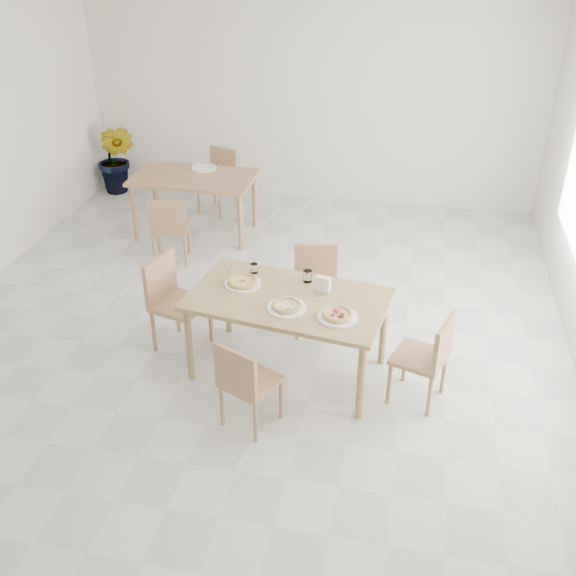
% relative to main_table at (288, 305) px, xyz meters
% --- Properties ---
extents(main_table, '(1.76, 1.16, 0.75)m').
position_rel_main_table_xyz_m(main_table, '(0.00, 0.00, 0.00)').
color(main_table, '#A38653').
rests_on(main_table, ground).
extents(chair_south, '(0.51, 0.51, 0.78)m').
position_rel_main_table_xyz_m(chair_south, '(-0.18, -0.78, -0.22)').
color(chair_south, '#AA7855').
rests_on(chair_south, ground).
extents(chair_north, '(0.47, 0.47, 0.82)m').
position_rel_main_table_xyz_m(chair_north, '(0.11, 0.77, -0.20)').
color(chair_north, '#AA7855').
rests_on(chair_north, ground).
extents(chair_west, '(0.54, 0.54, 0.88)m').
position_rel_main_table_xyz_m(chair_west, '(-1.11, 0.20, -0.16)').
color(chair_west, '#AA7855').
rests_on(chair_west, ground).
extents(chair_east, '(0.51, 0.51, 0.81)m').
position_rel_main_table_xyz_m(chair_east, '(1.19, -0.19, -0.21)').
color(chair_east, '#AA7855').
rests_on(chair_east, ground).
extents(plate_margherita, '(0.32, 0.32, 0.02)m').
position_rel_main_table_xyz_m(plate_margherita, '(-0.42, 0.13, 0.08)').
color(plate_margherita, white).
rests_on(plate_margherita, main_table).
extents(plate_mushroom, '(0.32, 0.32, 0.02)m').
position_rel_main_table_xyz_m(plate_mushroom, '(0.03, -0.18, 0.08)').
color(plate_mushroom, white).
rests_on(plate_mushroom, main_table).
extents(plate_pepperoni, '(0.32, 0.32, 0.02)m').
position_rel_main_table_xyz_m(plate_pepperoni, '(0.45, -0.23, 0.08)').
color(plate_pepperoni, white).
rests_on(plate_pepperoni, main_table).
extents(pizza_margherita, '(0.33, 0.33, 0.03)m').
position_rel_main_table_xyz_m(pizza_margherita, '(-0.42, 0.13, 0.11)').
color(pizza_margherita, '#EDC16F').
rests_on(pizza_margherita, plate_margherita).
extents(pizza_mushroom, '(0.29, 0.29, 0.03)m').
position_rel_main_table_xyz_m(pizza_mushroom, '(0.03, -0.18, 0.11)').
color(pizza_mushroom, '#EDC16F').
rests_on(pizza_mushroom, plate_mushroom).
extents(pizza_pepperoni, '(0.31, 0.31, 0.03)m').
position_rel_main_table_xyz_m(pizza_pepperoni, '(0.45, -0.23, 0.11)').
color(pizza_pepperoni, '#EDC16F').
rests_on(pizza_pepperoni, plate_pepperoni).
extents(tumbler_a, '(0.08, 0.08, 0.11)m').
position_rel_main_table_xyz_m(tumbler_a, '(0.11, 0.30, 0.13)').
color(tumbler_a, white).
rests_on(tumbler_a, main_table).
extents(tumbler_b, '(0.07, 0.07, 0.09)m').
position_rel_main_table_xyz_m(tumbler_b, '(-0.38, 0.36, 0.12)').
color(tumbler_b, white).
rests_on(tumbler_b, main_table).
extents(napkin_holder, '(0.14, 0.09, 0.14)m').
position_rel_main_table_xyz_m(napkin_holder, '(0.27, 0.15, 0.14)').
color(napkin_holder, silver).
rests_on(napkin_holder, main_table).
extents(fork_a, '(0.02, 0.17, 0.01)m').
position_rel_main_table_xyz_m(fork_a, '(-0.60, 0.38, 0.08)').
color(fork_a, silver).
rests_on(fork_a, main_table).
extents(fork_b, '(0.03, 0.18, 0.01)m').
position_rel_main_table_xyz_m(fork_b, '(-0.06, 0.07, 0.08)').
color(fork_b, silver).
rests_on(fork_b, main_table).
extents(second_table, '(1.45, 0.83, 0.75)m').
position_rel_main_table_xyz_m(second_table, '(-1.67, 2.55, -0.01)').
color(second_table, '#AA7855').
rests_on(second_table, ground).
extents(chair_back_s, '(0.49, 0.49, 0.82)m').
position_rel_main_table_xyz_m(chair_back_s, '(-1.70, 1.72, -0.20)').
color(chair_back_s, '#AA7855').
rests_on(chair_back_s, ground).
extents(chair_back_n, '(0.52, 0.52, 0.82)m').
position_rel_main_table_xyz_m(chair_back_n, '(-1.58, 3.33, -0.20)').
color(chair_back_n, '#AA7855').
rests_on(chair_back_n, ground).
extents(plate_empty, '(0.31, 0.31, 0.02)m').
position_rel_main_table_xyz_m(plate_empty, '(-1.62, 2.81, 0.08)').
color(plate_empty, white).
rests_on(plate_empty, second_table).
extents(potted_plant, '(0.58, 0.49, 0.99)m').
position_rel_main_table_xyz_m(potted_plant, '(-3.16, 3.63, -0.18)').
color(potted_plant, '#1E6425').
rests_on(potted_plant, ground).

